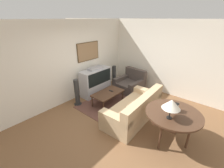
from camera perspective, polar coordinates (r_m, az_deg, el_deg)
ground_plane at (r=4.43m, az=2.60°, el=-14.11°), size 12.00×12.00×0.00m
wall_back at (r=5.26m, az=-15.77°, el=7.89°), size 12.00×0.10×2.70m
wall_right at (r=5.97m, az=18.88°, el=9.32°), size 0.06×12.00×2.70m
area_rug at (r=5.23m, az=-1.08°, el=-7.43°), size 1.91×1.52×0.01m
tv at (r=5.71m, az=-6.13°, el=0.97°), size 1.23×0.47×1.08m
couch at (r=4.43m, az=8.63°, el=-9.65°), size 2.05×0.98×0.83m
armchair at (r=6.07m, az=6.91°, el=-0.13°), size 1.02×1.03×0.85m
coffee_table at (r=5.05m, az=-1.56°, el=-3.67°), size 1.08×0.61×0.43m
console_table at (r=3.73m, az=22.30°, el=-10.93°), size 1.24×1.24×0.77m
table_lamp at (r=3.30m, az=21.73°, el=-7.21°), size 0.37×0.37×0.45m
mantel_clock at (r=3.72m, az=23.07°, el=-8.21°), size 0.14×0.10×0.19m
remote at (r=5.11m, az=-0.34°, el=-2.64°), size 0.05×0.16×0.02m
speaker_tower_left at (r=5.13m, az=-13.21°, el=-3.38°), size 0.26×0.26×0.91m
speaker_tower_right at (r=6.34m, az=0.78°, el=2.67°), size 0.26×0.26×0.91m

